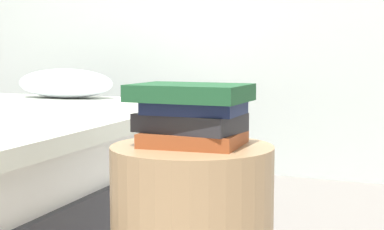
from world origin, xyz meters
name	(u,v)px	position (x,y,z in m)	size (l,w,h in m)	color
book_rust	(193,138)	(0.00, 0.01, 0.50)	(0.24, 0.20, 0.03)	#994723
book_charcoal	(190,122)	(-0.01, 0.01, 0.54)	(0.25, 0.16, 0.05)	#28282D
book_navy	(194,107)	(0.01, -0.01, 0.58)	(0.23, 0.15, 0.03)	#19234C
book_forest	(190,93)	(0.00, -0.01, 0.62)	(0.28, 0.19, 0.04)	#1E512D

